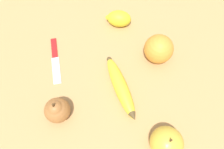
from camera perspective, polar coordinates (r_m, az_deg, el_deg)
ground_plane at (r=0.63m, az=0.26°, el=-1.49°), size 3.00×3.00×0.00m
banana at (r=0.60m, az=2.34°, el=-3.40°), size 0.17×0.15×0.04m
orange at (r=0.64m, az=12.09°, el=6.54°), size 0.08×0.08×0.08m
pear at (r=0.58m, az=-14.18°, el=-8.95°), size 0.07×0.07×0.08m
apple at (r=0.56m, az=14.06°, el=-16.97°), size 0.08×0.08×0.09m
lemon at (r=0.71m, az=1.81°, el=14.38°), size 0.09×0.07×0.05m
paring_knife at (r=0.68m, az=-14.65°, el=4.10°), size 0.11×0.13×0.01m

